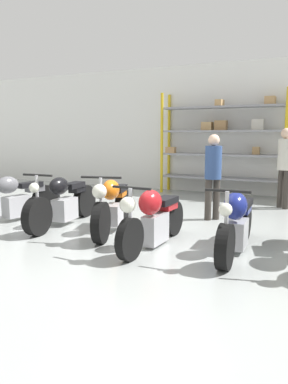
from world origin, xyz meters
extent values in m
plane|color=#9EA3A0|center=(0.00, 0.00, 0.00)|extent=(30.00, 30.00, 0.00)
cube|color=white|center=(0.00, 5.30, 1.80)|extent=(30.00, 0.08, 3.60)
cylinder|color=gold|center=(-1.46, 4.66, 1.40)|extent=(0.08, 0.08, 2.79)
cylinder|color=gold|center=(1.83, 4.66, 1.40)|extent=(0.08, 0.08, 2.79)
cylinder|color=gold|center=(-1.46, 5.21, 1.40)|extent=(0.08, 0.08, 2.79)
cylinder|color=gold|center=(1.83, 5.21, 1.40)|extent=(0.08, 0.08, 2.79)
cube|color=gray|center=(0.19, 4.93, 0.47)|extent=(3.29, 0.55, 0.05)
cube|color=gray|center=(0.19, 4.93, 1.10)|extent=(3.29, 0.55, 0.05)
cube|color=gray|center=(0.19, 4.93, 1.74)|extent=(3.29, 0.55, 0.05)
cube|color=gray|center=(0.19, 4.93, 2.37)|extent=(3.29, 0.55, 0.05)
cube|color=#A87F51|center=(-1.23, 4.77, 1.21)|extent=(0.28, 0.22, 0.17)
cube|color=tan|center=(0.12, 4.84, 2.48)|extent=(0.20, 0.30, 0.17)
cube|color=#A87F51|center=(0.14, 4.98, 1.89)|extent=(0.32, 0.23, 0.26)
cube|color=tan|center=(1.38, 5.04, 2.51)|extent=(0.26, 0.32, 0.21)
cube|color=tan|center=(1.08, 5.06, 1.23)|extent=(0.19, 0.21, 0.20)
cube|color=silver|center=(1.10, 5.02, 1.90)|extent=(0.32, 0.22, 0.28)
cube|color=tan|center=(-0.25, 5.02, 1.87)|extent=(0.29, 0.29, 0.22)
cylinder|color=black|center=(-2.48, 0.86, 0.31)|extent=(0.28, 0.63, 0.62)
cube|color=#ADADB2|center=(-2.64, 0.17, 0.28)|extent=(0.37, 0.53, 0.40)
ellipsoid|color=slate|center=(-2.67, 0.01, 0.71)|extent=(0.37, 0.50, 0.32)
cube|color=black|center=(-2.57, 0.49, 0.66)|extent=(0.33, 0.54, 0.10)
cube|color=slate|center=(-2.54, 0.60, 0.57)|extent=(0.26, 0.38, 0.12)
cylinder|color=black|center=(-1.51, -0.52, 0.32)|extent=(0.20, 0.66, 0.65)
cylinder|color=black|center=(-1.63, 1.02, 0.32)|extent=(0.20, 0.66, 0.65)
cube|color=#ADADB2|center=(-1.57, 0.30, 0.29)|extent=(0.32, 0.50, 0.40)
ellipsoid|color=black|center=(-1.56, 0.13, 0.74)|extent=(0.31, 0.49, 0.32)
cube|color=black|center=(-1.60, 0.63, 0.69)|extent=(0.26, 0.51, 0.10)
cube|color=black|center=(-1.61, 0.75, 0.60)|extent=(0.22, 0.36, 0.12)
cylinder|color=#ADADB2|center=(-1.51, -0.50, 0.66)|extent=(0.05, 0.05, 0.68)
sphere|color=silver|center=(-1.51, -0.57, 0.80)|extent=(0.16, 0.16, 0.16)
cylinder|color=black|center=(-1.52, -0.47, 1.00)|extent=(0.56, 0.08, 0.04)
cylinder|color=black|center=(-0.33, -0.45, 0.32)|extent=(0.30, 0.66, 0.65)
cylinder|color=black|center=(-0.69, 0.90, 0.32)|extent=(0.30, 0.66, 0.65)
cube|color=#ADADB2|center=(-0.52, 0.27, 0.29)|extent=(0.35, 0.47, 0.35)
ellipsoid|color=orange|center=(-0.48, 0.11, 0.75)|extent=(0.39, 0.50, 0.34)
cube|color=black|center=(-0.61, 0.59, 0.70)|extent=(0.36, 0.56, 0.10)
cube|color=orange|center=(-0.63, 0.67, 0.61)|extent=(0.29, 0.40, 0.12)
cylinder|color=#ADADB2|center=(-0.33, -0.43, 0.67)|extent=(0.06, 0.06, 0.69)
sphere|color=silver|center=(-0.31, -0.50, 0.81)|extent=(0.22, 0.22, 0.22)
cylinder|color=black|center=(-0.34, -0.40, 1.01)|extent=(0.62, 0.20, 0.04)
cylinder|color=black|center=(0.44, -0.96, 0.29)|extent=(0.15, 0.58, 0.58)
cylinder|color=black|center=(0.51, 0.46, 0.29)|extent=(0.15, 0.58, 0.58)
cube|color=#ADADB2|center=(0.47, -0.20, 0.26)|extent=(0.24, 0.54, 0.44)
ellipsoid|color=#B2191E|center=(0.47, -0.37, 0.69)|extent=(0.33, 0.45, 0.36)
cube|color=black|center=(0.49, 0.13, 0.63)|extent=(0.28, 0.53, 0.10)
cube|color=#B2191E|center=(0.49, 0.21, 0.54)|extent=(0.24, 0.38, 0.12)
cylinder|color=#ADADB2|center=(0.44, -0.94, 0.63)|extent=(0.05, 0.05, 0.68)
sphere|color=silver|center=(0.44, -1.01, 0.76)|extent=(0.21, 0.21, 0.21)
cylinder|color=black|center=(0.44, -0.91, 0.97)|extent=(0.57, 0.06, 0.04)
cylinder|color=black|center=(1.66, -0.76, 0.29)|extent=(0.17, 0.58, 0.58)
cylinder|color=black|center=(1.61, 0.73, 0.29)|extent=(0.17, 0.58, 0.58)
cube|color=#ADADB2|center=(1.63, 0.03, 0.26)|extent=(0.28, 0.48, 0.39)
ellipsoid|color=navy|center=(1.64, -0.14, 0.69)|extent=(0.33, 0.47, 0.38)
cube|color=black|center=(1.62, 0.39, 0.64)|extent=(0.28, 0.55, 0.10)
cube|color=navy|center=(1.62, 0.47, 0.55)|extent=(0.24, 0.39, 0.12)
cylinder|color=#ADADB2|center=(1.66, -0.74, 0.63)|extent=(0.05, 0.05, 0.69)
sphere|color=silver|center=(1.66, -0.81, 0.77)|extent=(0.17, 0.17, 0.17)
cylinder|color=black|center=(1.65, -0.71, 0.98)|extent=(0.56, 0.05, 0.04)
cylinder|color=#38332D|center=(0.85, 1.91, 0.40)|extent=(0.13, 0.13, 0.80)
cylinder|color=#38332D|center=(0.72, 1.79, 0.40)|extent=(0.13, 0.13, 0.80)
cylinder|color=navy|center=(0.79, 1.85, 1.12)|extent=(0.45, 0.45, 0.64)
sphere|color=beige|center=(0.79, 1.85, 1.55)|extent=(0.22, 0.22, 0.22)
cylinder|color=#38332D|center=(1.86, 3.71, 0.43)|extent=(0.13, 0.13, 0.87)
cylinder|color=#38332D|center=(2.00, 3.59, 0.43)|extent=(0.13, 0.13, 0.87)
cylinder|color=beige|center=(1.93, 3.65, 1.21)|extent=(0.45, 0.45, 0.69)
sphere|color=beige|center=(1.93, 3.65, 1.68)|extent=(0.24, 0.24, 0.24)
camera|label=1|loc=(2.65, -5.21, 1.67)|focal=35.00mm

